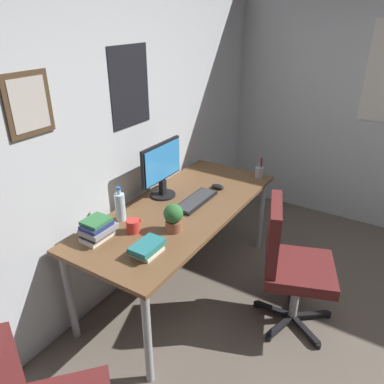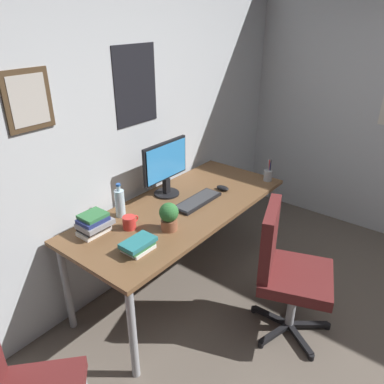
{
  "view_description": "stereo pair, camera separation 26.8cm",
  "coord_description": "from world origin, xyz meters",
  "px_view_note": "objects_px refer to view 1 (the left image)",
  "views": [
    {
      "loc": [
        -1.81,
        0.31,
        2.06
      ],
      "look_at": [
        0.23,
        1.58,
        0.88
      ],
      "focal_mm": 34.94,
      "sensor_mm": 36.0,
      "label": 1
    },
    {
      "loc": [
        -1.66,
        0.09,
        2.06
      ],
      "look_at": [
        0.23,
        1.58,
        0.88
      ],
      "focal_mm": 34.94,
      "sensor_mm": 36.0,
      "label": 2
    }
  ],
  "objects_px": {
    "monitor": "(162,168)",
    "book_stack_right": "(147,248)",
    "computer_mouse": "(218,187)",
    "coffee_mug_near": "(133,226)",
    "water_bottle": "(120,206)",
    "pen_cup": "(259,172)",
    "book_stack_left": "(97,230)",
    "keyboard": "(196,201)",
    "potted_plant": "(173,217)",
    "office_chair": "(289,260)"
  },
  "relations": [
    {
      "from": "monitor",
      "to": "book_stack_right",
      "type": "xyz_separation_m",
      "value": [
        -0.69,
        -0.38,
        -0.2
      ]
    },
    {
      "from": "computer_mouse",
      "to": "coffee_mug_near",
      "type": "bearing_deg",
      "value": 169.74
    },
    {
      "from": "water_bottle",
      "to": "pen_cup",
      "type": "relative_size",
      "value": 1.26
    },
    {
      "from": "pen_cup",
      "to": "book_stack_left",
      "type": "xyz_separation_m",
      "value": [
        -1.46,
        0.49,
        0.01
      ]
    },
    {
      "from": "keyboard",
      "to": "pen_cup",
      "type": "relative_size",
      "value": 2.15
    },
    {
      "from": "keyboard",
      "to": "coffee_mug_near",
      "type": "distance_m",
      "value": 0.59
    },
    {
      "from": "computer_mouse",
      "to": "water_bottle",
      "type": "xyz_separation_m",
      "value": [
        -0.8,
        0.33,
        0.09
      ]
    },
    {
      "from": "keyboard",
      "to": "computer_mouse",
      "type": "xyz_separation_m",
      "value": [
        0.3,
        -0.03,
        0.01
      ]
    },
    {
      "from": "computer_mouse",
      "to": "potted_plant",
      "type": "bearing_deg",
      "value": -175.28
    },
    {
      "from": "pen_cup",
      "to": "monitor",
      "type": "bearing_deg",
      "value": 145.47
    },
    {
      "from": "coffee_mug_near",
      "to": "book_stack_right",
      "type": "xyz_separation_m",
      "value": [
        -0.15,
        -0.23,
        -0.01
      ]
    },
    {
      "from": "potted_plant",
      "to": "book_stack_left",
      "type": "xyz_separation_m",
      "value": [
        -0.34,
        0.36,
        -0.04
      ]
    },
    {
      "from": "computer_mouse",
      "to": "water_bottle",
      "type": "distance_m",
      "value": 0.87
    },
    {
      "from": "pen_cup",
      "to": "book_stack_left",
      "type": "height_order",
      "value": "pen_cup"
    },
    {
      "from": "office_chair",
      "to": "coffee_mug_near",
      "type": "relative_size",
      "value": 7.46
    },
    {
      "from": "monitor",
      "to": "pen_cup",
      "type": "distance_m",
      "value": 0.92
    },
    {
      "from": "computer_mouse",
      "to": "book_stack_left",
      "type": "height_order",
      "value": "book_stack_left"
    },
    {
      "from": "keyboard",
      "to": "monitor",
      "type": "bearing_deg",
      "value": 98.23
    },
    {
      "from": "monitor",
      "to": "keyboard",
      "type": "bearing_deg",
      "value": -81.77
    },
    {
      "from": "monitor",
      "to": "coffee_mug_near",
      "type": "xyz_separation_m",
      "value": [
        -0.54,
        -0.15,
        -0.2
      ]
    },
    {
      "from": "monitor",
      "to": "water_bottle",
      "type": "xyz_separation_m",
      "value": [
        -0.46,
        0.02,
        -0.13
      ]
    },
    {
      "from": "monitor",
      "to": "coffee_mug_near",
      "type": "bearing_deg",
      "value": -164.26
    },
    {
      "from": "office_chair",
      "to": "coffee_mug_near",
      "type": "height_order",
      "value": "office_chair"
    },
    {
      "from": "monitor",
      "to": "pen_cup",
      "type": "bearing_deg",
      "value": -34.53
    },
    {
      "from": "monitor",
      "to": "book_stack_left",
      "type": "distance_m",
      "value": 0.74
    },
    {
      "from": "coffee_mug_near",
      "to": "office_chair",
      "type": "bearing_deg",
      "value": -60.08
    },
    {
      "from": "coffee_mug_near",
      "to": "keyboard",
      "type": "bearing_deg",
      "value": -12.68
    },
    {
      "from": "keyboard",
      "to": "potted_plant",
      "type": "height_order",
      "value": "potted_plant"
    },
    {
      "from": "monitor",
      "to": "potted_plant",
      "type": "relative_size",
      "value": 2.36
    },
    {
      "from": "keyboard",
      "to": "office_chair",
      "type": "bearing_deg",
      "value": -94.06
    },
    {
      "from": "water_bottle",
      "to": "book_stack_left",
      "type": "relative_size",
      "value": 1.18
    },
    {
      "from": "water_bottle",
      "to": "book_stack_left",
      "type": "xyz_separation_m",
      "value": [
        -0.26,
        -0.04,
        -0.04
      ]
    },
    {
      "from": "keyboard",
      "to": "potted_plant",
      "type": "xyz_separation_m",
      "value": [
        -0.43,
        -0.09,
        0.09
      ]
    },
    {
      "from": "office_chair",
      "to": "potted_plant",
      "type": "distance_m",
      "value": 0.84
    },
    {
      "from": "office_chair",
      "to": "book_stack_right",
      "type": "distance_m",
      "value": 0.99
    },
    {
      "from": "pen_cup",
      "to": "book_stack_right",
      "type": "height_order",
      "value": "pen_cup"
    },
    {
      "from": "monitor",
      "to": "keyboard",
      "type": "distance_m",
      "value": 0.36
    },
    {
      "from": "pen_cup",
      "to": "book_stack_right",
      "type": "relative_size",
      "value": 0.94
    },
    {
      "from": "monitor",
      "to": "water_bottle",
      "type": "distance_m",
      "value": 0.48
    },
    {
      "from": "monitor",
      "to": "book_stack_left",
      "type": "height_order",
      "value": "monitor"
    },
    {
      "from": "office_chair",
      "to": "pen_cup",
      "type": "distance_m",
      "value": 0.97
    },
    {
      "from": "office_chair",
      "to": "potted_plant",
      "type": "height_order",
      "value": "office_chair"
    },
    {
      "from": "computer_mouse",
      "to": "pen_cup",
      "type": "distance_m",
      "value": 0.45
    },
    {
      "from": "potted_plant",
      "to": "pen_cup",
      "type": "distance_m",
      "value": 1.13
    },
    {
      "from": "pen_cup",
      "to": "book_stack_right",
      "type": "bearing_deg",
      "value": 174.89
    },
    {
      "from": "keyboard",
      "to": "book_stack_right",
      "type": "xyz_separation_m",
      "value": [
        -0.73,
        -0.1,
        0.03
      ]
    },
    {
      "from": "keyboard",
      "to": "pen_cup",
      "type": "bearing_deg",
      "value": -17.95
    },
    {
      "from": "computer_mouse",
      "to": "pen_cup",
      "type": "xyz_separation_m",
      "value": [
        0.4,
        -0.2,
        0.04
      ]
    },
    {
      "from": "monitor",
      "to": "coffee_mug_near",
      "type": "height_order",
      "value": "monitor"
    },
    {
      "from": "book_stack_right",
      "to": "coffee_mug_near",
      "type": "bearing_deg",
      "value": 57.32
    }
  ]
}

